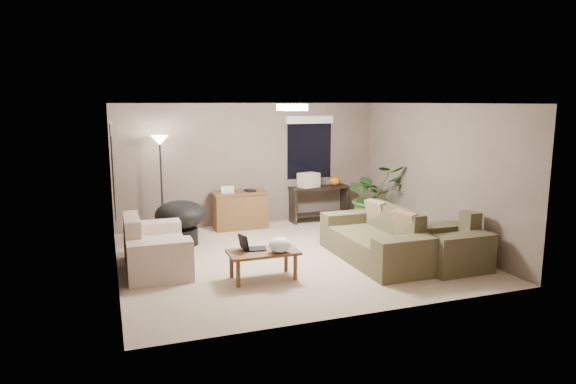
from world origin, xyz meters
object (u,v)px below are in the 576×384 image
object	(u,v)px
console_table	(319,201)
floor_lamp	(160,152)
main_sofa	(376,242)
houseplant	(373,203)
cat_scratching_post	(390,222)
coffee_table	(263,255)
desk	(240,210)
papasan_chair	(181,219)
loveseat	(154,250)
armchair	(450,249)

from	to	relation	value
console_table	floor_lamp	xyz separation A→B (m)	(-3.29, -0.14, 1.16)
main_sofa	houseplant	distance (m)	2.25
main_sofa	houseplant	xyz separation A→B (m)	(1.03, 1.98, 0.21)
floor_lamp	cat_scratching_post	xyz separation A→B (m)	(4.18, -1.28, -1.38)
coffee_table	desk	size ratio (longest dim) A/B	0.91
main_sofa	desk	xyz separation A→B (m)	(-1.55, 2.78, 0.08)
desk	houseplant	distance (m)	2.70
papasan_chair	cat_scratching_post	bearing A→B (deg)	-7.72
loveseat	papasan_chair	xyz separation A→B (m)	(0.58, 1.25, 0.17)
loveseat	armchair	xyz separation A→B (m)	(4.31, -1.44, 0.00)
houseplant	cat_scratching_post	distance (m)	0.63
console_table	floor_lamp	bearing A→B (deg)	-177.60
cat_scratching_post	armchair	bearing A→B (deg)	-95.83
houseplant	papasan_chair	bearing A→B (deg)	-179.63
main_sofa	armchair	size ratio (longest dim) A/B	2.20
cat_scratching_post	loveseat	bearing A→B (deg)	-171.09
desk	houseplant	bearing A→B (deg)	-17.08
floor_lamp	cat_scratching_post	bearing A→B (deg)	-17.02
desk	console_table	distance (m)	1.76
floor_lamp	coffee_table	bearing A→B (deg)	-69.84
loveseat	cat_scratching_post	bearing A→B (deg)	8.91
console_table	loveseat	bearing A→B (deg)	-149.70
cat_scratching_post	main_sofa	bearing A→B (deg)	-127.65
armchair	console_table	xyz separation A→B (m)	(-0.67, 3.57, 0.14)
desk	papasan_chair	size ratio (longest dim) A/B	0.96
loveseat	houseplant	size ratio (longest dim) A/B	1.23
coffee_table	floor_lamp	world-z (taller)	floor_lamp
main_sofa	cat_scratching_post	xyz separation A→B (m)	(1.10, 1.42, -0.08)
armchair	console_table	bearing A→B (deg)	100.63
desk	papasan_chair	distance (m)	1.54
houseplant	cat_scratching_post	size ratio (longest dim) A/B	2.59
papasan_chair	cat_scratching_post	xyz separation A→B (m)	(3.95, -0.54, -0.25)
main_sofa	loveseat	world-z (taller)	same
coffee_table	floor_lamp	size ratio (longest dim) A/B	0.52
coffee_table	papasan_chair	distance (m)	2.39
desk	coffee_table	bearing A→B (deg)	-98.24
coffee_table	console_table	bearing A→B (deg)	54.68
papasan_chair	houseplant	bearing A→B (deg)	0.37
coffee_table	houseplant	bearing A→B (deg)	36.67
loveseat	papasan_chair	distance (m)	1.38
papasan_chair	loveseat	bearing A→B (deg)	-114.99
console_table	coffee_table	bearing A→B (deg)	-125.32
desk	cat_scratching_post	bearing A→B (deg)	-27.06
coffee_table	desk	bearing A→B (deg)	81.76
cat_scratching_post	coffee_table	bearing A→B (deg)	-151.34
floor_lamp	desk	bearing A→B (deg)	2.74
loveseat	houseplant	xyz separation A→B (m)	(4.46, 1.27, 0.21)
coffee_table	desk	distance (m)	3.07
console_table	houseplant	xyz separation A→B (m)	(0.82, -0.86, 0.07)
coffee_table	cat_scratching_post	bearing A→B (deg)	28.66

